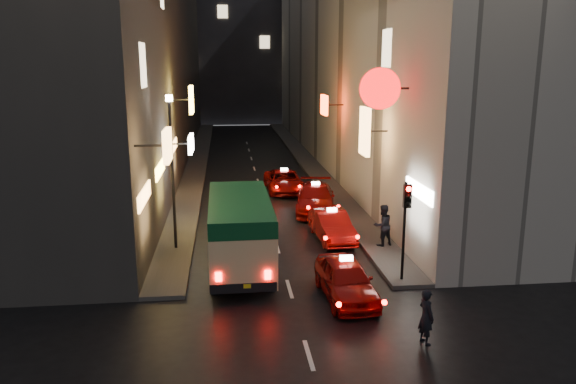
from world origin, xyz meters
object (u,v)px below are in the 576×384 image
object	(u,v)px
pedestrian_crossing	(426,313)
traffic_light	(406,210)
minibus	(240,225)
lamp_post	(172,162)
taxi_near	(346,276)

from	to	relation	value
pedestrian_crossing	traffic_light	distance (m)	4.59
minibus	lamp_post	size ratio (longest dim) A/B	1.02
minibus	traffic_light	size ratio (longest dim) A/B	1.81
traffic_light	lamp_post	size ratio (longest dim) A/B	0.56
pedestrian_crossing	minibus	bearing A→B (deg)	22.67
traffic_light	pedestrian_crossing	bearing A→B (deg)	-99.53
minibus	taxi_near	distance (m)	4.65
pedestrian_crossing	traffic_light	xyz separation A→B (m)	(0.70, 4.17, 1.79)
lamp_post	taxi_near	bearing A→B (deg)	-42.56
minibus	taxi_near	size ratio (longest dim) A/B	1.30
minibus	taxi_near	bearing A→B (deg)	-42.36
taxi_near	traffic_light	distance (m)	3.10
minibus	lamp_post	world-z (taller)	lamp_post
traffic_light	lamp_post	bearing A→B (deg)	151.09
taxi_near	lamp_post	bearing A→B (deg)	137.44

